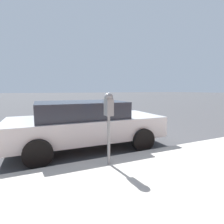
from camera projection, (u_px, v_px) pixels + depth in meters
name	position (u px, v px, depth m)	size (l,w,h in m)	color
ground_plane	(93.00, 138.00, 6.22)	(220.00, 220.00, 0.00)	#424244
parking_meter	(109.00, 110.00, 3.54)	(0.21, 0.19, 1.49)	gray
car_silver	(85.00, 123.00, 5.08)	(2.12, 4.36, 1.36)	#B7BABF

